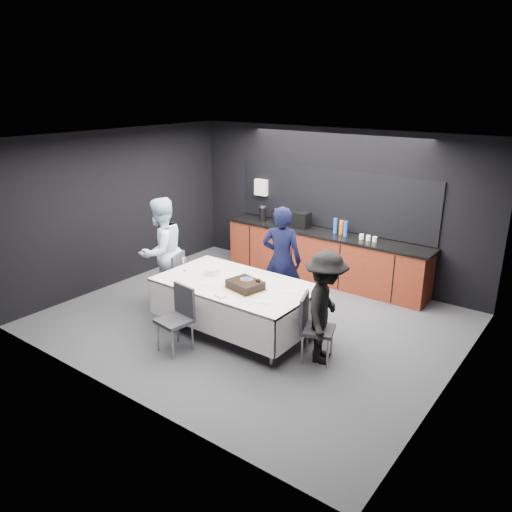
% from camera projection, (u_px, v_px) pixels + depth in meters
% --- Properties ---
extents(ground, '(6.00, 6.00, 0.00)m').
position_uv_depth(ground, '(252.00, 321.00, 7.84)').
color(ground, '#434449').
rests_on(ground, ground).
extents(room_shell, '(6.04, 5.04, 2.82)m').
position_uv_depth(room_shell, '(252.00, 205.00, 7.24)').
color(room_shell, white).
rests_on(room_shell, ground).
extents(kitchenette, '(4.10, 0.64, 2.05)m').
position_uv_depth(kitchenette, '(323.00, 252.00, 9.35)').
color(kitchenette, maroon).
rests_on(kitchenette, ground).
extents(party_table, '(2.32, 1.32, 0.78)m').
position_uv_depth(party_table, '(236.00, 291.00, 7.33)').
color(party_table, '#99999E').
rests_on(party_table, ground).
extents(cake_assembly, '(0.57, 0.50, 0.16)m').
position_uv_depth(cake_assembly, '(245.00, 285.00, 7.03)').
color(cake_assembly, gold).
rests_on(cake_assembly, party_table).
extents(plate_stack, '(0.24, 0.24, 0.10)m').
position_uv_depth(plate_stack, '(213.00, 271.00, 7.59)').
color(plate_stack, white).
rests_on(plate_stack, party_table).
extents(loose_plate_near, '(0.21, 0.21, 0.01)m').
position_uv_depth(loose_plate_near, '(207.00, 284.00, 7.23)').
color(loose_plate_near, white).
rests_on(loose_plate_near, party_table).
extents(loose_plate_right_a, '(0.20, 0.20, 0.01)m').
position_uv_depth(loose_plate_right_a, '(289.00, 291.00, 6.97)').
color(loose_plate_right_a, white).
rests_on(loose_plate_right_a, party_table).
extents(loose_plate_right_b, '(0.20, 0.20, 0.01)m').
position_uv_depth(loose_plate_right_b, '(265.00, 301.00, 6.65)').
color(loose_plate_right_b, white).
rests_on(loose_plate_right_b, party_table).
extents(loose_plate_far, '(0.21, 0.21, 0.01)m').
position_uv_depth(loose_plate_far, '(251.00, 276.00, 7.50)').
color(loose_plate_far, white).
rests_on(loose_plate_far, party_table).
extents(fork_pile, '(0.18, 0.14, 0.03)m').
position_uv_depth(fork_pile, '(220.00, 296.00, 6.80)').
color(fork_pile, white).
rests_on(fork_pile, party_table).
extents(champagne_flute, '(0.06, 0.06, 0.22)m').
position_uv_depth(champagne_flute, '(184.00, 261.00, 7.69)').
color(champagne_flute, white).
rests_on(champagne_flute, party_table).
extents(chair_left, '(0.53, 0.53, 0.92)m').
position_uv_depth(chair_left, '(173.00, 276.00, 8.22)').
color(chair_left, '#2E2E33').
rests_on(chair_left, ground).
extents(chair_right, '(0.54, 0.54, 0.92)m').
position_uv_depth(chair_right, '(312.00, 323.00, 6.58)').
color(chair_right, '#2E2E33').
rests_on(chair_right, ground).
extents(chair_near, '(0.47, 0.47, 0.92)m').
position_uv_depth(chair_near, '(179.00, 313.00, 6.86)').
color(chair_near, '#2E2E33').
rests_on(chair_near, ground).
extents(person_center, '(0.74, 0.60, 1.75)m').
position_uv_depth(person_center, '(282.00, 260.00, 7.92)').
color(person_center, black).
rests_on(person_center, ground).
extents(person_left, '(0.69, 0.88, 1.80)m').
position_uv_depth(person_left, '(162.00, 252.00, 8.24)').
color(person_left, '#C7E6FB').
rests_on(person_left, ground).
extents(person_right, '(0.87, 1.12, 1.53)m').
position_uv_depth(person_right, '(325.00, 308.00, 6.49)').
color(person_right, black).
rests_on(person_right, ground).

